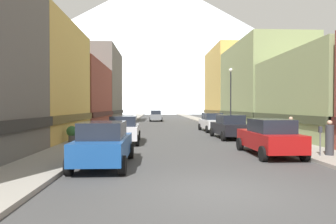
{
  "coord_description": "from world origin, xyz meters",
  "views": [
    {
      "loc": [
        -1.78,
        -8.0,
        2.37
      ],
      "look_at": [
        0.02,
        31.45,
        1.68
      ],
      "focal_mm": 31.06,
      "sensor_mm": 36.0,
      "label": 1
    }
  ],
  "objects_px": {
    "car_left_1": "(124,129)",
    "streetlamp_right": "(231,90)",
    "potted_plant_0": "(72,133)",
    "car_right_0": "(269,137)",
    "trash_bin_right": "(270,131)",
    "car_left_0": "(104,144)",
    "parking_meter_near": "(320,137)",
    "car_right_1": "(229,127)",
    "car_right_2": "(213,122)",
    "car_driving_0": "(156,116)",
    "pedestrian_0": "(291,132)",
    "pedestrian_1": "(330,139)"
  },
  "relations": [
    {
      "from": "car_right_0",
      "to": "car_driving_0",
      "type": "xyz_separation_m",
      "value": [
        -5.4,
        34.21,
        0.0
      ]
    },
    {
      "from": "streetlamp_right",
      "to": "parking_meter_near",
      "type": "bearing_deg",
      "value": -88.38
    },
    {
      "from": "car_right_2",
      "to": "car_left_0",
      "type": "bearing_deg",
      "value": -115.22
    },
    {
      "from": "car_right_1",
      "to": "car_right_2",
      "type": "bearing_deg",
      "value": 90.05
    },
    {
      "from": "car_right_0",
      "to": "trash_bin_right",
      "type": "distance_m",
      "value": 6.8
    },
    {
      "from": "car_driving_0",
      "to": "pedestrian_0",
      "type": "distance_m",
      "value": 32.3
    },
    {
      "from": "car_right_0",
      "to": "car_right_1",
      "type": "height_order",
      "value": "same"
    },
    {
      "from": "car_left_1",
      "to": "streetlamp_right",
      "type": "distance_m",
      "value": 12.44
    },
    {
      "from": "car_left_1",
      "to": "car_driving_0",
      "type": "distance_m",
      "value": 29.05
    },
    {
      "from": "potted_plant_0",
      "to": "pedestrian_0",
      "type": "distance_m",
      "value": 13.36
    },
    {
      "from": "parking_meter_near",
      "to": "potted_plant_0",
      "type": "relative_size",
      "value": 1.31
    },
    {
      "from": "car_left_1",
      "to": "pedestrian_0",
      "type": "height_order",
      "value": "pedestrian_0"
    },
    {
      "from": "parking_meter_near",
      "to": "pedestrian_0",
      "type": "distance_m",
      "value": 3.95
    },
    {
      "from": "pedestrian_0",
      "to": "streetlamp_right",
      "type": "xyz_separation_m",
      "value": [
        -0.9,
        10.21,
        3.08
      ]
    },
    {
      "from": "car_right_2",
      "to": "pedestrian_1",
      "type": "distance_m",
      "value": 15.04
    },
    {
      "from": "car_left_0",
      "to": "car_right_1",
      "type": "bearing_deg",
      "value": 52.16
    },
    {
      "from": "pedestrian_0",
      "to": "car_left_0",
      "type": "bearing_deg",
      "value": -153.07
    },
    {
      "from": "car_driving_0",
      "to": "streetlamp_right",
      "type": "bearing_deg",
      "value": -71.79
    },
    {
      "from": "car_left_1",
      "to": "car_driving_0",
      "type": "xyz_separation_m",
      "value": [
        2.2,
        28.97,
        0.0
      ]
    },
    {
      "from": "car_right_2",
      "to": "car_driving_0",
      "type": "xyz_separation_m",
      "value": [
        -5.4,
        20.31,
        0.0
      ]
    },
    {
      "from": "car_right_1",
      "to": "parking_meter_near",
      "type": "xyz_separation_m",
      "value": [
        1.95,
        -8.6,
        0.11
      ]
    },
    {
      "from": "car_driving_0",
      "to": "potted_plant_0",
      "type": "relative_size",
      "value": 4.32
    },
    {
      "from": "potted_plant_0",
      "to": "pedestrian_1",
      "type": "xyz_separation_m",
      "value": [
        13.25,
        -5.54,
        0.15
      ]
    },
    {
      "from": "trash_bin_right",
      "to": "car_right_1",
      "type": "bearing_deg",
      "value": 153.6
    },
    {
      "from": "parking_meter_near",
      "to": "pedestrian_0",
      "type": "bearing_deg",
      "value": 82.73
    },
    {
      "from": "car_left_1",
      "to": "car_right_1",
      "type": "xyz_separation_m",
      "value": [
        7.6,
        2.32,
        0.0
      ]
    },
    {
      "from": "car_left_1",
      "to": "pedestrian_1",
      "type": "height_order",
      "value": "car_left_1"
    },
    {
      "from": "parking_meter_near",
      "to": "trash_bin_right",
      "type": "height_order",
      "value": "parking_meter_near"
    },
    {
      "from": "parking_meter_near",
      "to": "pedestrian_1",
      "type": "height_order",
      "value": "pedestrian_1"
    },
    {
      "from": "car_driving_0",
      "to": "pedestrian_1",
      "type": "bearing_deg",
      "value": -77.41
    },
    {
      "from": "parking_meter_near",
      "to": "potted_plant_0",
      "type": "bearing_deg",
      "value": 156.14
    },
    {
      "from": "car_left_1",
      "to": "streetlamp_right",
      "type": "bearing_deg",
      "value": 40.63
    },
    {
      "from": "car_right_0",
      "to": "pedestrian_0",
      "type": "height_order",
      "value": "pedestrian_0"
    },
    {
      "from": "potted_plant_0",
      "to": "pedestrian_1",
      "type": "bearing_deg",
      "value": -22.68
    },
    {
      "from": "trash_bin_right",
      "to": "streetlamp_right",
      "type": "bearing_deg",
      "value": 98.38
    },
    {
      "from": "parking_meter_near",
      "to": "car_right_1",
      "type": "bearing_deg",
      "value": 102.76
    },
    {
      "from": "car_right_1",
      "to": "potted_plant_0",
      "type": "distance_m",
      "value": 11.2
    },
    {
      "from": "car_right_1",
      "to": "streetlamp_right",
      "type": "relative_size",
      "value": 0.76
    },
    {
      "from": "car_left_1",
      "to": "potted_plant_0",
      "type": "height_order",
      "value": "car_left_1"
    },
    {
      "from": "car_right_1",
      "to": "parking_meter_near",
      "type": "height_order",
      "value": "car_right_1"
    },
    {
      "from": "car_right_1",
      "to": "car_driving_0",
      "type": "height_order",
      "value": "same"
    },
    {
      "from": "car_left_0",
      "to": "streetlamp_right",
      "type": "height_order",
      "value": "streetlamp_right"
    },
    {
      "from": "car_left_1",
      "to": "pedestrian_0",
      "type": "xyz_separation_m",
      "value": [
        10.05,
        -2.36,
        0.01
      ]
    },
    {
      "from": "car_right_0",
      "to": "car_right_1",
      "type": "distance_m",
      "value": 7.56
    },
    {
      "from": "car_right_0",
      "to": "potted_plant_0",
      "type": "xyz_separation_m",
      "value": [
        -10.8,
        4.6,
        -0.16
      ]
    },
    {
      "from": "trash_bin_right",
      "to": "car_right_2",
      "type": "bearing_deg",
      "value": 108.55
    },
    {
      "from": "pedestrian_1",
      "to": "streetlamp_right",
      "type": "bearing_deg",
      "value": 93.67
    },
    {
      "from": "car_left_1",
      "to": "potted_plant_0",
      "type": "distance_m",
      "value": 3.27
    },
    {
      "from": "car_right_0",
      "to": "streetlamp_right",
      "type": "xyz_separation_m",
      "value": [
        1.55,
        13.09,
        3.09
      ]
    },
    {
      "from": "car_driving_0",
      "to": "trash_bin_right",
      "type": "height_order",
      "value": "car_driving_0"
    }
  ]
}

